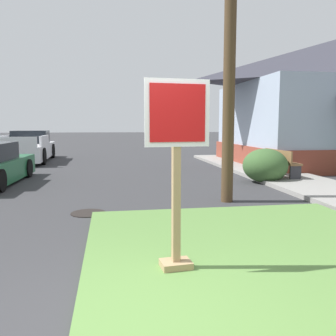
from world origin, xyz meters
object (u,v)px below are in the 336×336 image
Objects in this scene: stop_sign at (177,177)px; pickup_truck_white at (29,149)px; street_bench at (281,161)px; manhole_cover at (88,213)px.

stop_sign is 15.07m from pickup_truck_white.
stop_sign reaches higher than street_bench.
stop_sign is 0.40× the size of pickup_truck_white.
pickup_truck_white reaches higher than street_bench.
manhole_cover is at bearing -72.77° from pickup_truck_white.
manhole_cover is 7.05m from street_bench.
pickup_truck_white is (-3.44, 11.11, 0.61)m from manhole_cover.
pickup_truck_white is at bearing 141.81° from street_bench.
pickup_truck_white is at bearing 108.02° from stop_sign.
manhole_cover is 0.39× the size of street_bench.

